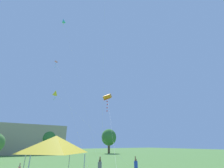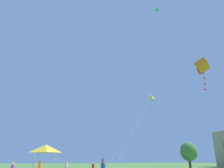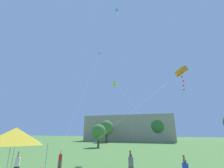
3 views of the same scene
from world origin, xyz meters
TOP-DOWN VIEW (x-y plane):
  - tree_far_centre at (-9.39, 30.00)m, footprint 3.46×3.12m
  - festival_tent at (-4.22, 2.52)m, footprint 3.08×3.08m
  - person_grey_shirt at (1.95, 8.40)m, footprint 0.41×0.41m
  - person_white_shirt at (-7.15, 5.85)m, footprint 0.39×0.39m
  - person_red_shirt at (-5.50, 9.47)m, footprint 0.35×0.35m
  - person_orange_shirt at (-1.35, 1.81)m, footprint 0.44×0.44m
  - kite_cyan_diamond_1 at (-2.06, 20.08)m, footprint 5.13×11.85m
  - kite_pink_delta_2 at (-3.15, 13.33)m, footprint 2.07×12.13m
  - kite_yellow_diamond_3 at (-1.95, 17.72)m, footprint 8.83×10.90m
  - kite_orange_box_4 at (8.60, 18.48)m, footprint 11.41×20.55m

SIDE VIEW (x-z plane):
  - person_red_shirt at x=-5.50m, z-range -0.02..1.69m
  - person_white_shirt at x=-7.15m, z-range -0.03..1.88m
  - person_grey_shirt at x=1.95m, z-range -0.03..1.99m
  - person_orange_shirt at x=-1.35m, z-range 0.07..1.92m
  - festival_tent at x=-4.22m, z-range 1.38..5.14m
  - tree_far_centre at x=-9.39m, z-range 0.76..5.99m
  - kite_yellow_diamond_3 at x=-1.95m, z-range 5.34..17.22m
  - kite_orange_box_4 at x=8.60m, z-range 5.75..19.02m
  - kite_pink_delta_2 at x=-3.15m, z-range 6.87..21.91m
  - kite_cyan_diamond_1 at x=-2.06m, z-range 14.17..43.73m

